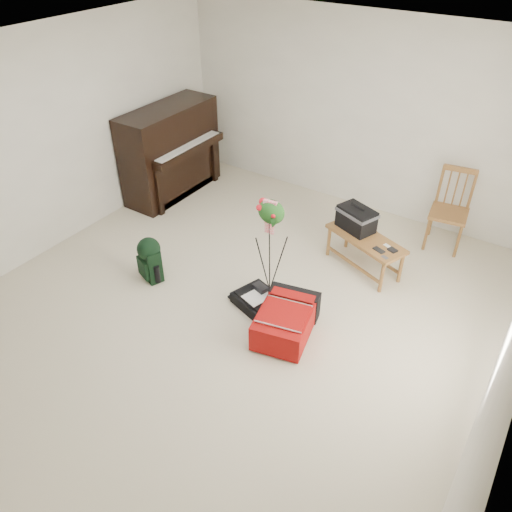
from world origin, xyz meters
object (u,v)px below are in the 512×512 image
Objects in this scene: bench at (356,226)px; dining_chair at (450,211)px; piano at (171,153)px; black_duffel at (259,300)px; flower_stand at (271,248)px; red_suitcase at (288,317)px; green_backpack at (150,257)px.

bench is 1.03× the size of dining_chair.
black_duffel is at bearing -30.73° from piano.
piano reaches higher than flower_stand.
bench is 1.10m from flower_stand.
dining_chair is 1.19× the size of red_suitcase.
black_duffel is (-0.50, -1.24, -0.44)m from bench.
piano is at bearing -175.89° from dining_chair.
bench is at bearing 53.89° from flower_stand.
flower_stand is (-1.30, -1.95, 0.09)m from dining_chair.
green_backpack is at bearing -149.92° from black_duffel.
red_suitcase is 1.57× the size of green_backpack.
piano is 1.29× the size of flower_stand.
bench is at bearing 86.09° from black_duffel.
red_suitcase is at bearing -48.18° from flower_stand.
green_backpack is (-2.53, -2.50, -0.19)m from dining_chair.
green_backpack is (-1.26, -0.27, 0.22)m from black_duffel.
red_suitcase is 1.71m from green_backpack.
red_suitcase is at bearing -70.97° from bench.
piano is 3.29m from red_suitcase.
dining_chair reaches higher than bench.
green_backpack is (-1.76, -1.51, -0.22)m from bench.
red_suitcase is (-0.05, -1.38, -0.35)m from bench.
flower_stand is (2.37, -1.16, -0.03)m from piano.
flower_stand reaches higher than black_duffel.
piano is 1.53× the size of dining_chair.
bench is at bearing -135.93° from dining_chair.
dining_chair reaches higher than green_backpack.
black_duffel is at bearing 149.40° from red_suitcase.
piano is at bearing 146.90° from flower_stand.
black_duffel is 1.31m from green_backpack.
black_duffel is 0.51× the size of flower_stand.
black_duffel is (-0.44, 0.14, -0.09)m from red_suitcase.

